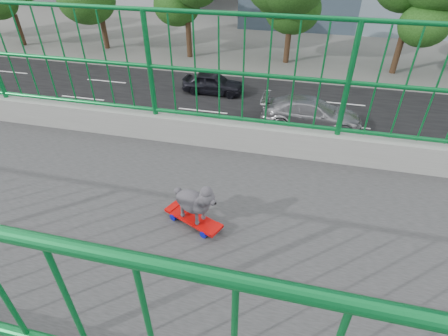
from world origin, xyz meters
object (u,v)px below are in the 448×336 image
car_3 (311,113)px  car_4 (213,83)px  skateboard (193,219)px  car_0 (96,210)px  car_1 (69,152)px  poodle (194,201)px

car_3 → car_4: 7.09m
skateboard → car_0: bearing=-111.7°
car_0 → car_1: size_ratio=0.96×
skateboard → car_4: bearing=-141.8°
car_0 → car_1: bearing=-134.6°
poodle → car_0: (-5.91, -5.89, -6.55)m
car_0 → car_4: (-12.80, 0.94, -0.04)m
car_1 → car_3: size_ratio=0.81×
car_0 → car_4: 12.83m
car_1 → poodle: bearing=45.1°
car_0 → skateboard: bearing=44.9°
poodle → car_1: (-9.11, -9.14, -6.54)m
poodle → car_4: 20.44m
car_0 → car_3: car_3 is taller
car_0 → car_1: (-3.20, -3.25, 0.00)m
car_1 → car_4: 10.47m
car_3 → poodle: bearing=175.0°
car_1 → car_3: (-6.40, 10.51, 0.06)m
skateboard → car_1: (-9.10, -9.12, -6.33)m
car_1 → car_4: bearing=156.4°
poodle → car_1: size_ratio=0.09×
car_4 → car_0: bearing=175.8°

